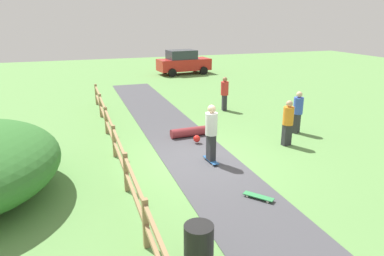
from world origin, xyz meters
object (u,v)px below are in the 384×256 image
Objects in this scene: skater_fallen at (189,133)px; parked_car_red at (183,62)px; bystander_orange at (288,121)px; skater_riding at (211,131)px; skateboard_loose at (258,196)px; trash_bin at (199,247)px; bystander_red at (225,92)px; bystander_blue at (298,110)px.

skater_fallen is 0.33× the size of parked_car_red.
skater_fallen is 0.86× the size of bystander_orange.
skater_riding reaches higher than skateboard_loose.
parked_car_red reaches higher than bystander_orange.
trash_bin is 3.04m from skateboard_loose.
trash_bin is at bearing -106.81° from parked_car_red.
skater_riding is 0.44× the size of parked_car_red.
parked_car_red is at bearing 77.86° from skateboard_loose.
bystander_orange is at bearing 44.30° from trash_bin.
bystander_red is 11.73m from parked_car_red.
bystander_blue is (4.30, -0.83, 0.74)m from skater_fallen.
skater_riding is 3.28m from bystander_orange.
skater_riding is at bearing -158.64° from bystander_blue.
skater_riding is at bearing -104.73° from parked_car_red.
skater_fallen is 15.67m from parked_car_red.
skater_riding reaches higher than bystander_orange.
bystander_blue is at bearing 21.36° from skater_riding.
parked_car_red is (4.50, 14.99, 0.76)m from skater_fallen.
bystander_orange is at bearing -32.00° from skater_fallen.
bystander_red is 5.31m from bystander_orange.
trash_bin is 7.43m from skater_fallen.
skater_riding is at bearing -169.14° from bystander_orange.
bystander_blue is at bearing -72.51° from bystander_red.
bystander_red reaches higher than skateboard_loose.
skater_riding is 18.15m from parked_car_red.
skater_fallen is at bearing 169.01° from bystander_blue.
skater_fallen is 1.93× the size of skateboard_loose.
trash_bin is 9.02m from bystander_blue.
bystander_blue is (4.14, 4.35, 0.85)m from skateboard_loose.
bystander_red is 1.00× the size of bystander_orange.
bystander_blue reaches higher than skateboard_loose.
trash_bin is at bearing -140.69° from skateboard_loose.
bystander_blue reaches higher than bystander_orange.
parked_car_red is at bearing 85.30° from bystander_orange.
parked_car_red reaches higher than bystander_red.
skater_fallen is at bearing 87.42° from skater_riding.
bystander_orange is (3.11, -1.94, 0.72)m from skater_fallen.
skater_riding is 1.13× the size of bystander_red.
bystander_red is at bearing -97.48° from parked_car_red.
bystander_red is at bearing 48.53° from skater_fallen.
skateboard_loose is at bearing 39.31° from trash_bin.
trash_bin reaches higher than skater_fallen.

